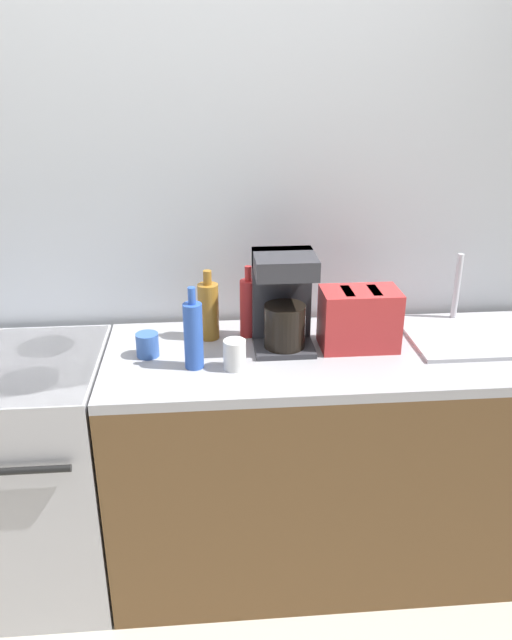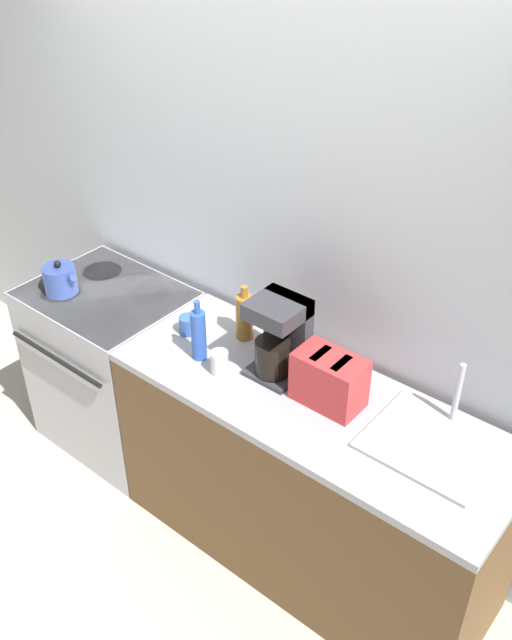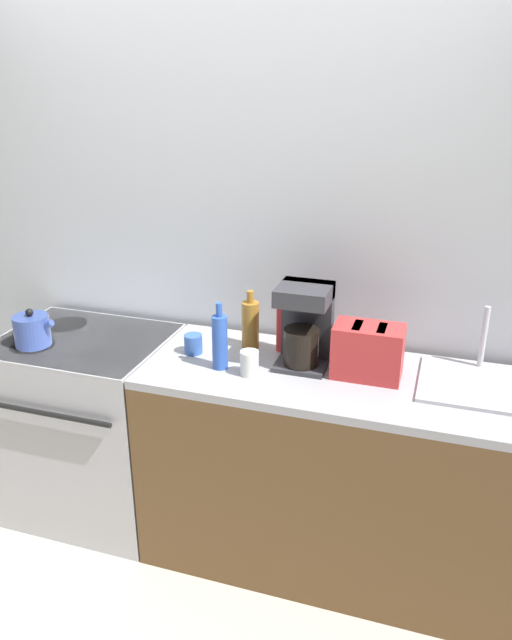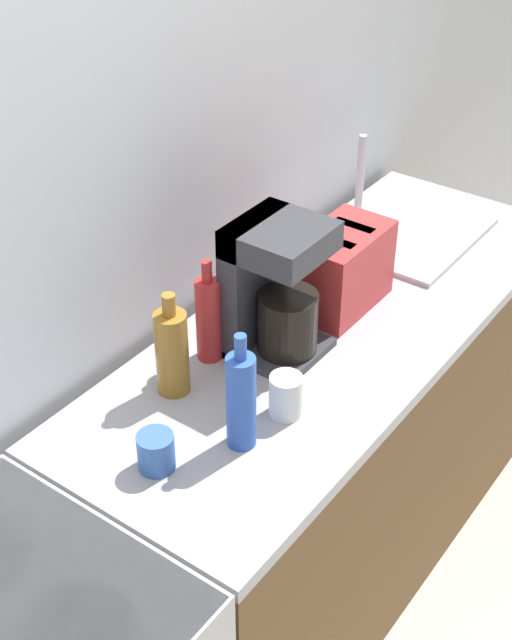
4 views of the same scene
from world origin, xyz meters
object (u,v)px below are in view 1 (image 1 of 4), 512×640
Objects in this scene: cup_blue at (147,345)px; coffee_maker at (283,300)px; toaster at (359,319)px; bottle_blue at (193,335)px; bottle_amber at (208,310)px; cup_white at (235,355)px; stove at (7,473)px; bottle_red at (248,307)px.

coffee_maker is at bearing 5.54° from cup_blue.
bottle_blue reaches higher than toaster.
coffee_maker reaches higher than bottle_amber.
cup_white is (-0.19, -0.17, -0.13)m from coffee_maker.
bottle_amber is 0.28m from cup_white.
stove is 1.43m from toaster.
bottle_blue reaches higher than bottle_amber.
cup_white is at bearing -6.87° from stove.
bottle_blue is 1.09× the size of bottle_amber.
stove is 0.97m from bottle_amber.
cup_white is (0.08, -0.26, -0.06)m from bottle_amber.
toaster is 1.01× the size of bottle_red.
cup_white is (-0.46, -0.14, -0.06)m from toaster.
coffee_maker is at bearing -18.74° from bottle_amber.
stove is 1.22m from coffee_maker.
stove is at bearing -176.32° from coffee_maker.
bottle_blue is 0.21m from cup_blue.
coffee_maker is 3.42× the size of cup_white.
bottle_red is 0.32m from bottle_blue.
cup_white is at bearing -9.36° from bottle_blue.
toaster is 0.78× the size of coffee_maker.
bottle_blue is at bearing -6.39° from stove.
bottle_blue reaches higher than stove.
toaster is 3.24× the size of cup_blue.
stove is 1.10m from bottle_red.
bottle_amber is at bearing 32.25° from cup_blue.
cup_blue is at bearing 2.04° from stove.
bottle_amber reaches higher than stove.
bottle_amber reaches higher than cup_white.
bottle_blue is 0.16m from cup_white.
cup_blue is (-0.17, 0.10, -0.08)m from bottle_blue.
cup_blue is (-0.22, -0.14, -0.07)m from bottle_amber.
cup_blue is at bearing -178.99° from toaster.
toaster is 0.96× the size of bottle_blue.
bottle_blue is 0.25m from bottle_amber.
cup_white reaches higher than cup_blue.
cup_white reaches higher than stove.
bottle_blue is at bearing -102.69° from bottle_amber.
bottle_amber is (0.77, 0.16, 0.57)m from stove.
stove is at bearing -177.96° from cup_blue.
coffee_maker is at bearing 172.91° from toaster.
toaster is at bearing -19.23° from bottle_red.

